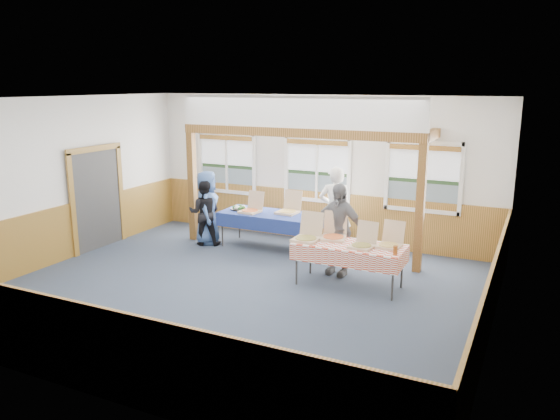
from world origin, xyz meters
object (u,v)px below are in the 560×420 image
object	(u,v)px
man_blue	(207,207)
person_grey	(338,229)
table_left	(270,215)
table_right	(349,247)
woman_white	(335,211)
woman_black	(205,213)

from	to	relation	value
man_blue	person_grey	distance (m)	3.30
table_left	man_blue	size ratio (longest dim) A/B	1.41
table_right	woman_white	xyz separation A→B (m)	(-0.88, 1.67, 0.21)
table_left	woman_white	xyz separation A→B (m)	(1.38, 0.21, 0.20)
woman_white	man_blue	distance (m)	2.81
table_left	man_blue	xyz separation A→B (m)	(-1.38, -0.30, 0.10)
table_right	woman_white	bearing A→B (deg)	103.17
table_left	person_grey	world-z (taller)	person_grey
person_grey	man_blue	bearing A→B (deg)	177.48
woman_black	man_blue	world-z (taller)	man_blue
woman_white	woman_black	xyz separation A→B (m)	(-2.76, -0.62, -0.20)
woman_black	man_blue	bearing A→B (deg)	-111.11
woman_white	person_grey	bearing A→B (deg)	94.82
table_left	woman_black	xyz separation A→B (m)	(-1.38, -0.41, 0.00)
table_left	woman_white	distance (m)	1.41
table_right	table_left	bearing A→B (deg)	132.68
woman_black	person_grey	bearing A→B (deg)	148.33
woman_white	woman_black	world-z (taller)	woman_white
table_right	woman_black	bearing A→B (deg)	149.38
woman_white	person_grey	size ratio (longest dim) A/B	1.07
table_left	table_right	distance (m)	2.69
woman_white	man_blue	size ratio (longest dim) A/B	1.13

